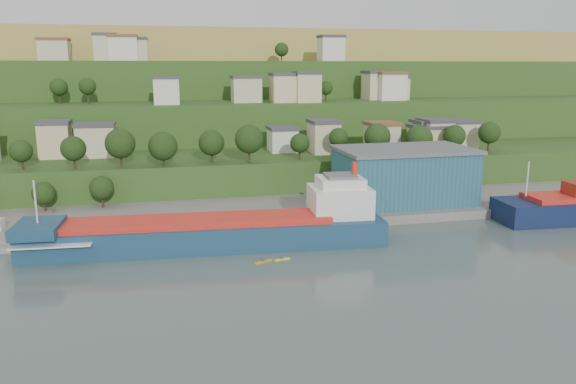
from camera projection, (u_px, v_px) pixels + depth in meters
name	position (u px, v px, depth m)	size (l,w,h in m)	color
ground	(290.00, 257.00, 100.44)	(500.00, 500.00, 0.00)	#404E4B
quay	(346.00, 212.00, 131.41)	(220.00, 26.00, 4.00)	slate
hillside	(208.00, 139.00, 260.84)	(360.00, 211.44, 96.00)	#284719
cargo_ship_near	(220.00, 233.00, 105.45)	(67.22, 14.75, 17.13)	navy
warehouse	(404.00, 175.00, 131.59)	(31.24, 19.39, 12.80)	#215263
dinghy	(57.00, 233.00, 109.44)	(3.77, 1.41, 0.75)	silver
kayak_orange	(263.00, 261.00, 97.58)	(3.33, 1.84, 0.84)	orange
kayak_yellow	(282.00, 259.00, 98.82)	(2.89, 1.06, 0.71)	yellow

